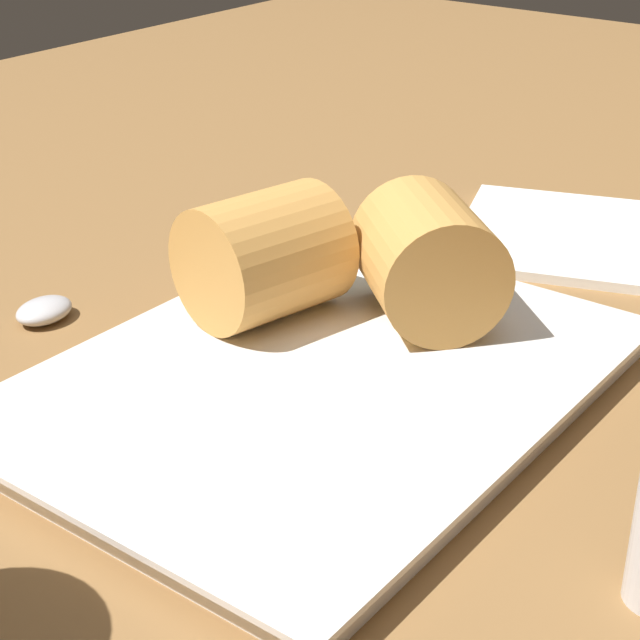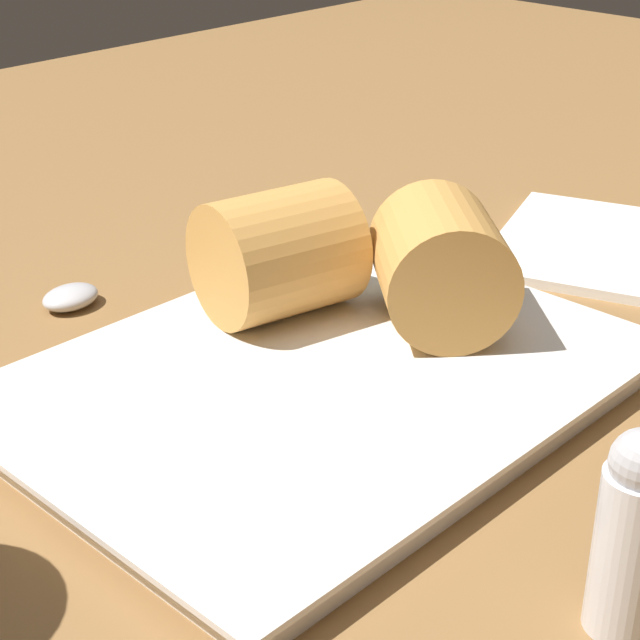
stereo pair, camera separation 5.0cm
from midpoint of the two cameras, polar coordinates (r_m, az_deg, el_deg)
The scene contains 5 objects.
table_surface at distance 50.95cm, azimuth 0.91°, elevation -4.54°, with size 180.00×140.00×2.00cm.
serving_plate at distance 49.08cm, azimuth -2.92°, elevation -3.49°, with size 28.49×21.33×1.50cm.
roll_front_left at distance 53.08cm, azimuth -5.21°, elevation 3.54°, with size 8.66×7.69×6.32cm.
roll_front_right at distance 52.57cm, azimuth 2.95°, elevation 3.38°, with size 9.38×9.44×6.32cm.
napkin at distance 67.92cm, azimuth 10.55°, elevation 4.46°, with size 17.45×16.17×0.60cm.
Camera 1 is at (36.88, 23.89, 27.24)cm, focal length 60.00 mm.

